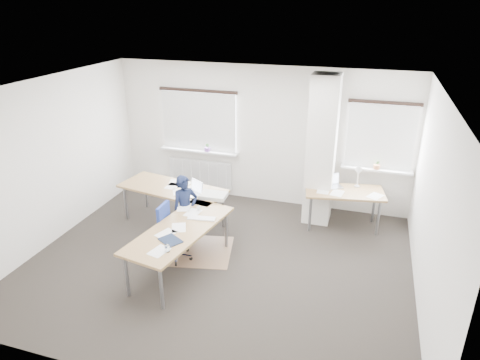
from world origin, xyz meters
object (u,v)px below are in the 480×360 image
(desk_main, at_px, (178,208))
(person, at_px, (186,210))
(task_chair, at_px, (175,244))
(desk_side, at_px, (344,193))

(desk_main, bearing_deg, person, 60.69)
(person, bearing_deg, desk_main, -177.43)
(person, bearing_deg, task_chair, -135.54)
(desk_main, bearing_deg, desk_side, 39.77)
(desk_side, bearing_deg, person, -161.16)
(desk_main, xyz_separation_m, task_chair, (0.11, -0.41, -0.43))
(desk_main, xyz_separation_m, desk_side, (2.61, 1.49, -0.01))
(desk_main, relative_size, person, 2.39)
(desk_side, distance_m, task_chair, 3.18)
(desk_side, distance_m, person, 2.89)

